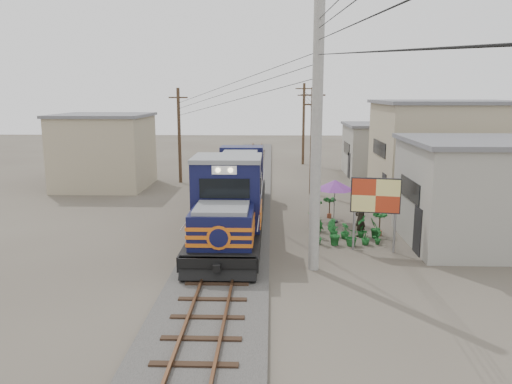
{
  "coord_description": "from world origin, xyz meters",
  "views": [
    {
      "loc": [
        1.87,
        -18.82,
        6.7
      ],
      "look_at": [
        1.16,
        3.54,
        2.2
      ],
      "focal_mm": 35.0,
      "sensor_mm": 36.0,
      "label": 1
    }
  ],
  "objects_px": {
    "locomotive": "(234,194)",
    "market_umbrella": "(335,185)",
    "vendor": "(360,218)",
    "billboard": "(376,198)"
  },
  "relations": [
    {
      "from": "locomotive",
      "to": "market_umbrella",
      "type": "xyz_separation_m",
      "value": [
        5.13,
        1.08,
        0.27
      ]
    },
    {
      "from": "locomotive",
      "to": "market_umbrella",
      "type": "height_order",
      "value": "locomotive"
    },
    {
      "from": "market_umbrella",
      "to": "vendor",
      "type": "height_order",
      "value": "market_umbrella"
    },
    {
      "from": "locomotive",
      "to": "billboard",
      "type": "height_order",
      "value": "locomotive"
    },
    {
      "from": "locomotive",
      "to": "billboard",
      "type": "xyz_separation_m",
      "value": [
        6.24,
        -3.67,
        0.63
      ]
    },
    {
      "from": "market_umbrella",
      "to": "vendor",
      "type": "bearing_deg",
      "value": -69.87
    },
    {
      "from": "billboard",
      "to": "vendor",
      "type": "height_order",
      "value": "billboard"
    },
    {
      "from": "locomotive",
      "to": "vendor",
      "type": "height_order",
      "value": "locomotive"
    },
    {
      "from": "market_umbrella",
      "to": "locomotive",
      "type": "bearing_deg",
      "value": -168.08
    },
    {
      "from": "billboard",
      "to": "vendor",
      "type": "bearing_deg",
      "value": 105.01
    }
  ]
}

